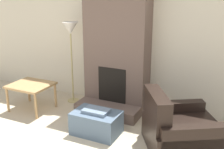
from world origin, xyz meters
TOP-DOWN VIEW (x-y plane):
  - wall_back at (0.00, 2.80)m, footprint 7.57×0.06m
  - fireplace at (0.00, 2.53)m, footprint 1.16×0.82m
  - ottoman at (0.14, 1.48)m, footprint 0.73×0.48m
  - armchair at (1.37, 1.60)m, footprint 1.32×1.31m
  - side_table at (-1.37, 1.76)m, footprint 0.73×0.64m
  - floor_lamp_left at (-0.91, 2.43)m, footprint 0.29×0.29m

SIDE VIEW (x-z plane):
  - ottoman at x=0.14m, z-range -0.02..0.39m
  - armchair at x=1.37m, z-range -0.16..0.69m
  - side_table at x=-1.37m, z-range 0.19..0.69m
  - fireplace at x=0.00m, z-range -0.08..2.52m
  - wall_back at x=0.00m, z-range 0.00..2.60m
  - floor_lamp_left at x=-0.91m, z-range 0.57..2.14m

